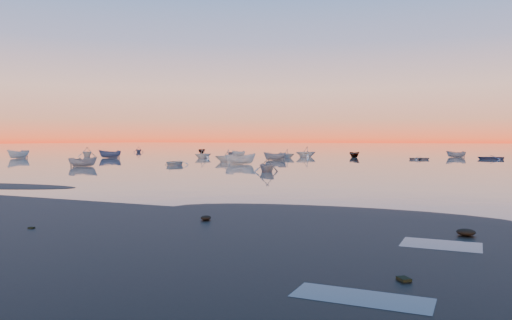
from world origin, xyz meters
The scene contains 5 objects.
ground centered at (0.00, 100.00, 0.00)m, with size 600.00×600.00×0.00m, color #6E655B.
mud_lobes centered at (0.00, -1.00, 0.01)m, with size 140.00×6.00×0.07m, color black, non-canonical shape.
moored_fleet centered at (0.00, 53.00, 0.00)m, with size 124.00×58.00×1.20m, color silver, non-canonical shape.
boat_near_left centered at (-13.86, 31.39, 0.00)m, with size 4.50×1.88×1.13m, color silver.
boat_near_center centered at (-6.98, 37.40, 0.00)m, with size 4.28×1.81×1.48m, color silver.
Camera 1 is at (23.12, -24.44, 3.51)m, focal length 35.00 mm.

